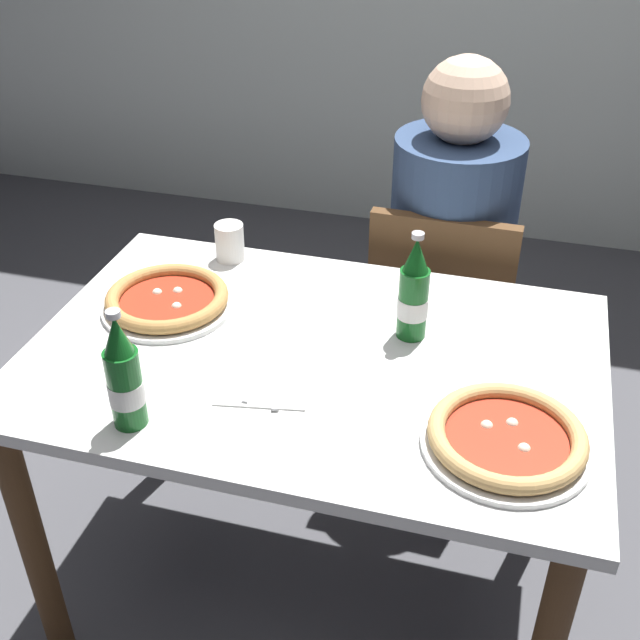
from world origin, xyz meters
The scene contains 10 objects.
ground_plane centered at (0.00, 0.00, 0.00)m, with size 8.00×8.00×0.00m, color #4C4C51.
dining_table_main centered at (0.00, 0.00, 0.64)m, with size 1.20×0.80×0.75m.
chair_behind_table centered at (0.20, 0.61, 0.48)m, with size 0.41×0.41×0.85m.
diner_seated centered at (0.20, 0.66, 0.58)m, with size 0.34×0.34×1.21m.
pizza_margherita_near centered at (0.41, -0.19, 0.77)m, with size 0.31×0.31×0.04m.
pizza_marinara_far centered at (-0.37, 0.08, 0.77)m, with size 0.30×0.30×0.04m.
beer_bottle_left centered at (0.18, 0.12, 0.85)m, with size 0.07×0.07×0.25m.
beer_bottle_center centered at (-0.27, -0.30, 0.85)m, with size 0.07×0.07×0.25m.
napkin_with_cutlery centered at (-0.07, -0.12, 0.75)m, with size 0.21×0.21×0.01m.
paper_cup centered at (-0.31, 0.33, 0.80)m, with size 0.07×0.07×0.10m, color white.
Camera 1 is at (0.37, -1.29, 1.72)m, focal length 44.33 mm.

